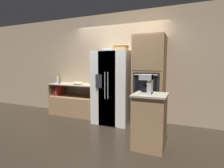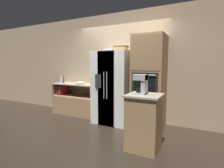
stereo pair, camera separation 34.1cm
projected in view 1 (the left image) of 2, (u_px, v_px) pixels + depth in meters
name	position (u px, v px, depth m)	size (l,w,h in m)	color
ground_plane	(113.00, 122.00, 4.42)	(20.00, 20.00, 0.00)	black
wall_back	(120.00, 66.00, 4.70)	(12.00, 0.06, 2.80)	tan
counter_left	(74.00, 104.00, 5.03)	(1.45, 0.55, 0.90)	#A87F56
refrigerator	(113.00, 87.00, 4.36)	(0.90, 0.82, 1.77)	white
wall_oven	(149.00, 82.00, 4.05)	(0.69, 0.73, 2.11)	#A87F56
island_counter	(150.00, 121.00, 3.03)	(0.57, 0.57, 0.95)	#A87F56
wicker_basket	(121.00, 48.00, 4.16)	(0.41, 0.41, 0.13)	tan
fruit_bowl	(108.00, 50.00, 4.30)	(0.30, 0.30, 0.06)	#668C99
bottle_tall	(60.00, 79.00, 5.12)	(0.06, 0.06, 0.28)	brown
bottle_short	(93.00, 81.00, 4.86)	(0.09, 0.09, 0.22)	#33723F
bottle_wide	(58.00, 80.00, 5.04)	(0.06, 0.06, 0.24)	silver
mixing_bowl	(78.00, 83.00, 4.88)	(0.27, 0.27, 0.07)	beige
coffee_maker	(147.00, 83.00, 2.99)	(0.21, 0.20, 0.33)	#B2B2B7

